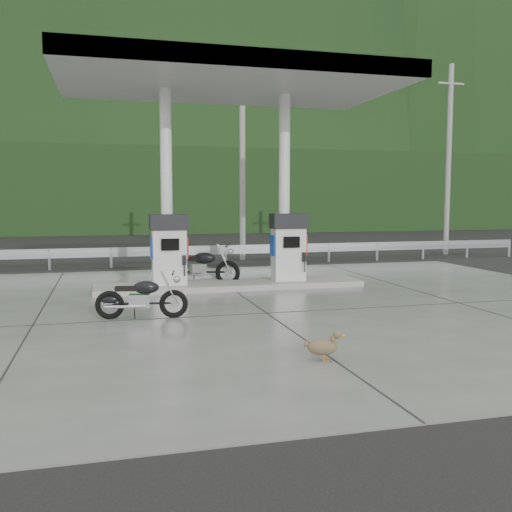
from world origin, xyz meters
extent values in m
plane|color=black|center=(0.00, 0.00, 0.00)|extent=(160.00, 160.00, 0.00)
cube|color=slate|center=(0.00, 0.00, 0.01)|extent=(18.00, 14.00, 0.02)
cube|color=gray|center=(0.00, 2.50, 0.10)|extent=(7.00, 1.40, 0.15)
cylinder|color=white|center=(-1.60, 2.90, 2.67)|extent=(0.30, 0.30, 5.00)
cylinder|color=white|center=(1.60, 2.90, 2.67)|extent=(0.30, 0.30, 5.00)
cube|color=silver|center=(0.00, 2.50, 5.37)|extent=(8.50, 5.00, 0.40)
cube|color=black|center=(0.00, 11.50, 0.00)|extent=(60.00, 7.00, 0.01)
cylinder|color=gray|center=(2.00, 9.50, 4.00)|extent=(0.22, 0.22, 8.00)
cylinder|color=gray|center=(11.00, 9.50, 4.00)|extent=(0.22, 0.22, 8.00)
cube|color=black|center=(0.00, 30.00, 3.00)|extent=(80.00, 6.00, 6.00)
camera|label=1|loc=(-3.14, -12.06, 2.32)|focal=40.00mm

